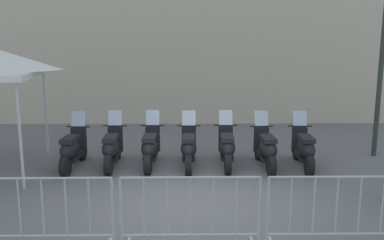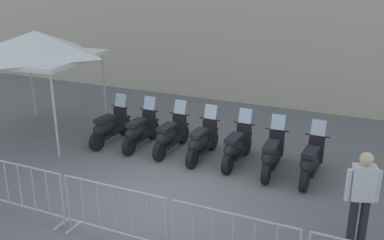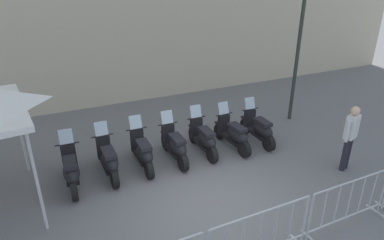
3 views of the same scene
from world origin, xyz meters
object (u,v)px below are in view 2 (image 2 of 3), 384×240
object	(u,v)px
motorcycle_0	(109,127)
barrier_segment_1	(20,190)
canopy_tent	(36,45)
motorcycle_2	(170,136)
barrier_segment_2	(115,214)
motorcycle_6	(311,162)
motorcycle_1	(140,131)
motorcycle_4	(236,147)
officer_near_row_end	(362,195)
motorcycle_3	(201,142)
motorcycle_5	(272,155)

from	to	relation	value
motorcycle_0	barrier_segment_1	bearing A→B (deg)	-88.33
barrier_segment_1	canopy_tent	size ratio (longest dim) A/B	0.69
motorcycle_2	barrier_segment_2	bearing A→B (deg)	-83.63
motorcycle_6	motorcycle_1	bearing A→B (deg)	172.03
motorcycle_4	officer_near_row_end	bearing A→B (deg)	-44.90
motorcycle_6	barrier_segment_2	world-z (taller)	motorcycle_6
motorcycle_4	motorcycle_1	bearing A→B (deg)	173.72
motorcycle_3	motorcycle_4	size ratio (longest dim) A/B	1.00
motorcycle_1	motorcycle_4	world-z (taller)	same
motorcycle_6	officer_near_row_end	size ratio (longest dim) A/B	0.99
motorcycle_1	motorcycle_2	distance (m)	0.88
motorcycle_4	motorcycle_6	size ratio (longest dim) A/B	1.00
barrier_segment_2	officer_near_row_end	distance (m)	4.10
motorcycle_6	barrier_segment_2	size ratio (longest dim) A/B	0.86
motorcycle_1	motorcycle_6	world-z (taller)	same
barrier_segment_2	officer_near_row_end	bearing A→B (deg)	15.35
motorcycle_5	motorcycle_0	bearing A→B (deg)	173.21
motorcycle_6	canopy_tent	world-z (taller)	canopy_tent
motorcycle_3	canopy_tent	xyz separation A→B (m)	(-4.69, 0.32, 2.06)
motorcycle_0	canopy_tent	distance (m)	2.91
motorcycle_0	canopy_tent	bearing A→B (deg)	177.86
motorcycle_5	officer_near_row_end	xyz separation A→B (m)	(1.75, -2.38, 0.53)
motorcycle_4	canopy_tent	xyz separation A→B (m)	(-5.56, 0.38, 2.06)
canopy_tent	barrier_segment_1	bearing A→B (deg)	-60.43
motorcycle_2	motorcycle_4	world-z (taller)	same
motorcycle_3	officer_near_row_end	size ratio (longest dim) A/B	1.00
officer_near_row_end	motorcycle_6	bearing A→B (deg)	111.06
barrier_segment_2	canopy_tent	bearing A→B (deg)	136.33
motorcycle_1	officer_near_row_end	size ratio (longest dim) A/B	1.00
motorcycle_6	barrier_segment_1	world-z (taller)	motorcycle_6
motorcycle_0	barrier_segment_2	size ratio (longest dim) A/B	0.86
motorcycle_3	motorcycle_6	xyz separation A→B (m)	(2.61, -0.38, 0.00)
motorcycle_1	barrier_segment_1	bearing A→B (deg)	-101.82
barrier_segment_2	motorcycle_6	bearing A→B (deg)	47.79
motorcycle_5	canopy_tent	bearing A→B (deg)	174.69
motorcycle_3	motorcycle_2	bearing A→B (deg)	170.20
motorcycle_3	barrier_segment_1	xyz separation A→B (m)	(-2.52, -3.50, 0.07)
motorcycle_1	motorcycle_4	bearing A→B (deg)	-6.28
barrier_segment_1	officer_near_row_end	distance (m)	6.09
motorcycle_1	motorcycle_4	size ratio (longest dim) A/B	1.00
motorcycle_0	barrier_segment_2	xyz separation A→B (m)	(2.20, -3.98, 0.07)
motorcycle_0	motorcycle_2	bearing A→B (deg)	-3.03
motorcycle_0	officer_near_row_end	bearing A→B (deg)	-25.39
barrier_segment_1	officer_near_row_end	world-z (taller)	officer_near_row_end
motorcycle_1	motorcycle_0	bearing A→B (deg)	179.10
barrier_segment_2	motorcycle_4	bearing A→B (deg)	70.37
motorcycle_5	motorcycle_1	bearing A→B (deg)	171.72
motorcycle_5	barrier_segment_1	world-z (taller)	motorcycle_5
motorcycle_6	barrier_segment_1	bearing A→B (deg)	-148.75
motorcycle_3	barrier_segment_2	xyz separation A→B (m)	(-0.44, -3.74, 0.07)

